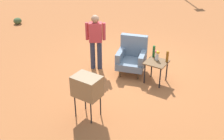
# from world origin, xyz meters

# --- Properties ---
(ground_plane) EXTENTS (60.00, 60.00, 0.00)m
(ground_plane) POSITION_xyz_m (0.00, 0.00, 0.00)
(ground_plane) COLOR #AD6033
(armchair) EXTENTS (0.95, 0.96, 1.06)m
(armchair) POSITION_xyz_m (0.06, -0.03, 0.50)
(armchair) COLOR brown
(armchair) RESTS_ON ground
(side_table) EXTENTS (0.56, 0.56, 0.61)m
(side_table) POSITION_xyz_m (0.88, -0.19, 0.52)
(side_table) COLOR black
(side_table) RESTS_ON ground
(tv_on_stand) EXTENTS (0.61, 0.46, 1.03)m
(tv_on_stand) POSITION_xyz_m (0.21, -2.38, 0.78)
(tv_on_stand) COLOR black
(tv_on_stand) RESTS_ON ground
(person_standing) EXTENTS (0.51, 0.37, 1.64)m
(person_standing) POSITION_xyz_m (-0.93, -0.39, 0.94)
(person_standing) COLOR #2D3347
(person_standing) RESTS_ON ground
(bottle_wine_green) EXTENTS (0.07, 0.07, 0.32)m
(bottle_wine_green) POSITION_xyz_m (0.68, 0.05, 0.77)
(bottle_wine_green) COLOR #1E5623
(bottle_wine_green) RESTS_ON side_table
(bottle_tall_amber) EXTENTS (0.07, 0.07, 0.30)m
(bottle_tall_amber) POSITION_xyz_m (1.11, -0.04, 0.76)
(bottle_tall_amber) COLOR brown
(bottle_tall_amber) RESTS_ON side_table
(flower_vase) EXTENTS (0.15, 0.10, 0.27)m
(flower_vase) POSITION_xyz_m (0.83, -0.08, 0.76)
(flower_vase) COLOR silver
(flower_vase) RESTS_ON side_table
(shrub_near) EXTENTS (0.33, 0.33, 0.25)m
(shrub_near) POSITION_xyz_m (-5.89, 1.06, 0.13)
(shrub_near) COLOR #475B33
(shrub_near) RESTS_ON ground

